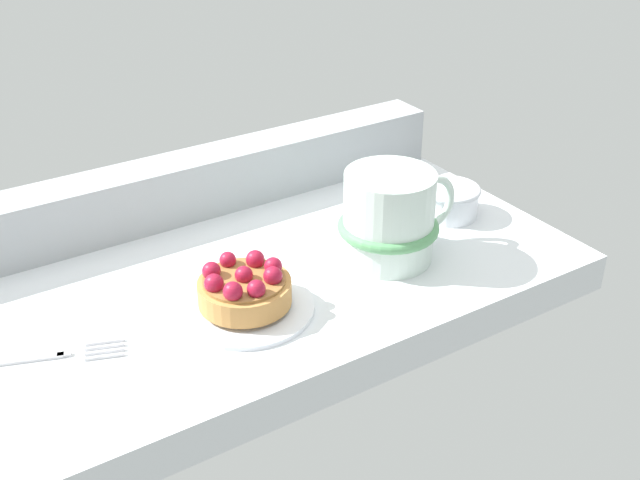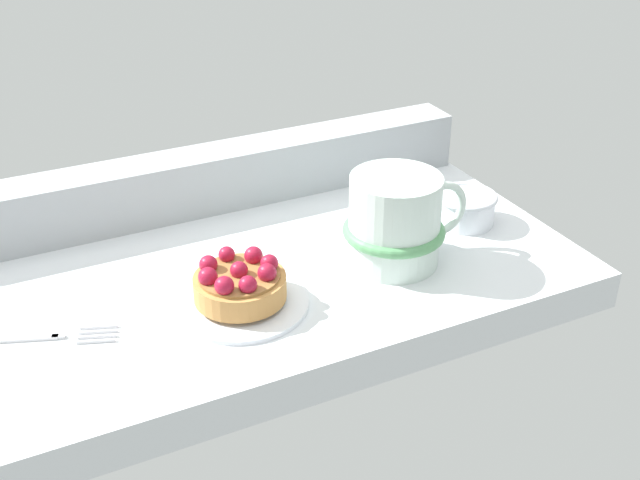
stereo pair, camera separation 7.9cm
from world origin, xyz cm
name	(u,v)px [view 2 (the right image)]	position (x,y,z in cm)	size (l,w,h in cm)	color
ground_plane	(255,283)	(0.00, 0.00, -2.05)	(67.11, 36.39, 4.11)	silver
window_rail_back	(204,180)	(0.00, 15.39, 3.47)	(65.77, 5.62, 6.93)	#9EA3A8
dessert_plate	(241,301)	(-3.92, -6.20, 0.45)	(13.24, 13.24, 0.95)	silver
raspberry_tart	(240,283)	(-3.94, -6.21, 2.60)	(8.94, 8.94, 4.10)	#B77F42
coffee_mug	(396,221)	(13.69, -5.55, 4.76)	(14.24, 10.72, 9.81)	silver
dessert_fork	(25,337)	(-23.58, -2.82, 0.30)	(16.44, 7.32, 0.60)	silver
sugar_bowl	(465,207)	(25.47, -1.59, 1.94)	(7.16, 7.16, 3.60)	silver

